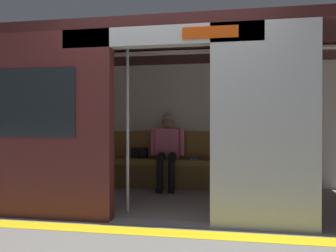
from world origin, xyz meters
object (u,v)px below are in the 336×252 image
bench_seat (184,166)px  person_seated (167,146)px  train_car (170,95)px  grab_pole_door (128,126)px  book (194,158)px  handbag (139,153)px

bench_seat → person_seated: 0.43m
train_car → grab_pole_door: (0.39, 0.72, -0.42)m
grab_pole_door → bench_seat: bearing=-106.3°
bench_seat → book: bearing=-171.2°
bench_seat → grab_pole_door: size_ratio=1.54×
train_car → book: bearing=-104.1°
bench_seat → person_seated: (0.27, 0.05, 0.33)m
grab_pole_door → train_car: bearing=-118.7°
handbag → book: bearing=177.0°
handbag → person_seated: bearing=166.1°
handbag → book: 0.93m
bench_seat → handbag: (0.77, -0.07, 0.20)m
handbag → book: handbag is taller
bench_seat → person_seated: size_ratio=2.63×
person_seated → book: person_seated is taller
train_car → book: size_ratio=29.09×
bench_seat → handbag: 0.80m
bench_seat → train_car: bearing=85.0°
bench_seat → person_seated: bearing=10.6°
train_car → bench_seat: 1.41m
handbag → book: (-0.93, 0.05, -0.07)m
person_seated → handbag: size_ratio=4.62×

